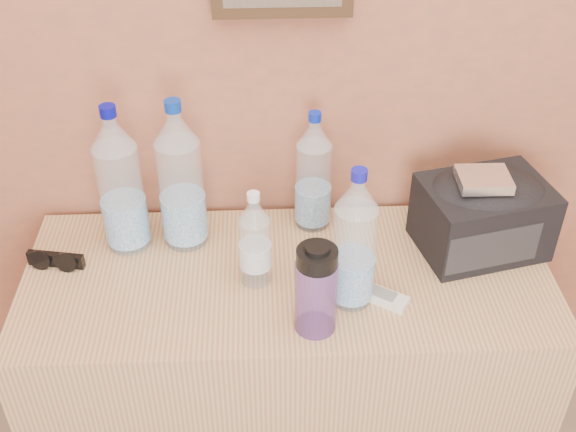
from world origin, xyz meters
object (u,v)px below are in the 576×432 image
object	(u,v)px
dresser	(288,383)
pet_small	(255,243)
nalgene_bottle	(316,289)
toiletry_bag	(483,213)
sunglasses	(56,260)
pet_large_b	(181,183)
pet_large_a	(121,187)
ac_remote	(377,295)
pet_large_d	(354,245)
pet_large_c	(313,177)
foil_packet	(484,179)

from	to	relation	value
dresser	pet_small	size ratio (longest dim) A/B	5.08
nalgene_bottle	dresser	bearing A→B (deg)	106.91
toiletry_bag	sunglasses	bearing A→B (deg)	168.46
pet_large_b	sunglasses	distance (m)	0.34
pet_large_b	nalgene_bottle	distance (m)	0.42
pet_large_a	toiletry_bag	size ratio (longest dim) A/B	1.31
dresser	pet_small	world-z (taller)	pet_small
ac_remote	pet_large_b	bearing A→B (deg)	-174.18
pet_large_a	pet_large_d	xyz separation A→B (m)	(0.51, -0.21, -0.02)
dresser	pet_small	distance (m)	0.49
nalgene_bottle	ac_remote	bearing A→B (deg)	28.44
pet_small	toiletry_bag	distance (m)	0.54
pet_large_a	pet_large_c	bearing A→B (deg)	7.98
pet_small	sunglasses	size ratio (longest dim) A/B	1.78
pet_large_d	foil_packet	size ratio (longest dim) A/B	2.94
pet_large_c	ac_remote	bearing A→B (deg)	-66.33
sunglasses	ac_remote	distance (m)	0.74
pet_large_c	pet_large_a	bearing A→B (deg)	-172.02
ac_remote	pet_small	bearing A→B (deg)	-162.10
pet_large_c	pet_large_d	world-z (taller)	pet_large_d
sunglasses	ac_remote	xyz separation A→B (m)	(0.73, -0.14, -0.01)
nalgene_bottle	toiletry_bag	world-z (taller)	nalgene_bottle
pet_large_a	pet_large_b	size ratio (longest dim) A/B	0.99
dresser	ac_remote	bearing A→B (deg)	-24.41
pet_small	pet_large_d	bearing A→B (deg)	-18.72
ac_remote	pet_large_a	bearing A→B (deg)	-167.51
pet_large_a	pet_large_d	distance (m)	0.56
dresser	ac_remote	xyz separation A→B (m)	(0.19, -0.09, 0.39)
pet_large_a	pet_large_d	size ratio (longest dim) A/B	1.11
pet_large_c	pet_large_d	bearing A→B (deg)	-76.87
pet_small	sunglasses	world-z (taller)	pet_small
pet_large_b	pet_small	bearing A→B (deg)	-42.43
pet_large_a	sunglasses	bearing A→B (deg)	-154.75
pet_large_d	foil_packet	bearing A→B (deg)	26.25
pet_large_d	foil_packet	distance (m)	0.34
dresser	pet_large_d	distance (m)	0.55
sunglasses	nalgene_bottle	bearing A→B (deg)	-10.14
pet_large_b	toiletry_bag	distance (m)	0.71
pet_large_c	ac_remote	xyz separation A→B (m)	(0.12, -0.28, -0.13)
pet_large_b	dresser	bearing A→B (deg)	-30.15
pet_small	nalgene_bottle	size ratio (longest dim) A/B	1.11
pet_large_a	nalgene_bottle	bearing A→B (deg)	-34.78
pet_large_d	pet_large_c	bearing A→B (deg)	103.13
ac_remote	toiletry_bag	distance (m)	0.33
pet_large_a	pet_large_c	xyz separation A→B (m)	(0.45, 0.06, -0.03)
pet_small	foil_packet	world-z (taller)	pet_small
pet_large_a	pet_large_c	distance (m)	0.45
sunglasses	foil_packet	world-z (taller)	foil_packet
dresser	sunglasses	bearing A→B (deg)	174.03
foil_packet	pet_small	bearing A→B (deg)	-171.18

